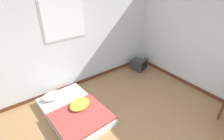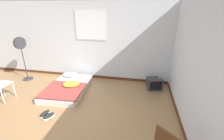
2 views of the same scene
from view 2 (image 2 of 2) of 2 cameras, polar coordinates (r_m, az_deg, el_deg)
The scene contains 8 objects.
ground_plane at distance 3.72m, azimuth -23.94°, elevation -19.36°, with size 20.00×20.00×0.00m, color #997047.
wall_back at distance 5.29m, azimuth -9.98°, elevation 10.38°, with size 8.12×0.08×2.60m.
wall_right at distance 2.62m, azimuth 32.71°, elevation -5.68°, with size 0.08×7.66×2.60m.
mattress_bed at distance 4.87m, azimuth -16.51°, elevation -6.19°, with size 1.19×1.81×0.30m.
crt_tv at distance 4.92m, azimuth 15.64°, elevation -4.92°, with size 0.50×0.52×0.37m.
side_stool at distance 5.08m, azimuth -36.64°, elevation -5.11°, with size 0.44×0.44×0.48m.
sneaker_pair at distance 3.98m, azimuth -23.58°, elevation -15.33°, with size 0.34×0.33×0.10m.
standing_fan at distance 5.90m, azimuth -31.23°, elevation 6.50°, with size 0.34×0.41×1.51m.
Camera 2 is at (1.89, -2.17, 2.36)m, focal length 24.00 mm.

